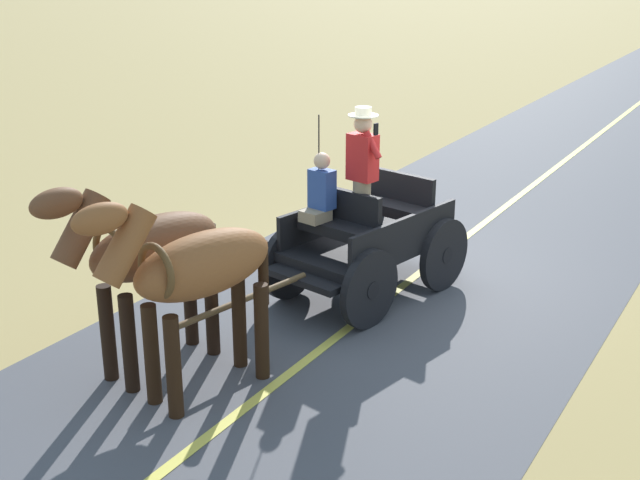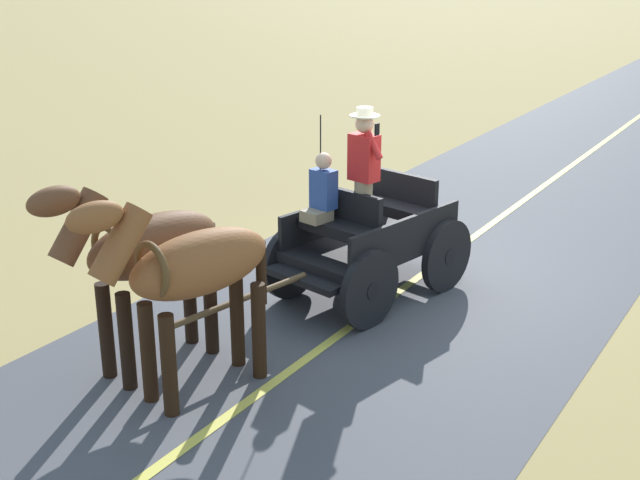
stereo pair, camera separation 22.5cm
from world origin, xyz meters
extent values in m
plane|color=tan|center=(0.00, 0.00, 0.00)|extent=(200.00, 200.00, 0.00)
cube|color=#4C4C51|center=(0.00, 0.00, 0.00)|extent=(5.36, 160.00, 0.01)
cube|color=#DBCC4C|center=(0.00, 0.00, 0.01)|extent=(0.12, 160.00, 0.00)
cube|color=black|center=(0.31, 0.65, 0.66)|extent=(1.61, 2.39, 0.12)
cube|color=black|center=(-0.25, 0.76, 0.94)|extent=(0.47, 2.06, 0.44)
cube|color=black|center=(0.86, 0.54, 0.94)|extent=(0.47, 2.06, 0.44)
cube|color=black|center=(0.54, 1.85, 0.56)|extent=(1.11, 0.45, 0.08)
cube|color=black|center=(0.07, -0.52, 0.48)|extent=(0.75, 0.34, 0.06)
cube|color=black|center=(0.42, 1.25, 1.04)|extent=(1.07, 0.55, 0.14)
cube|color=black|center=(0.39, 1.07, 1.26)|extent=(1.02, 0.28, 0.44)
cube|color=black|center=(0.21, 0.17, 1.04)|extent=(1.07, 0.55, 0.14)
cube|color=black|center=(0.17, -0.01, 1.26)|extent=(1.02, 0.28, 0.44)
cylinder|color=black|center=(-0.18, 1.53, 0.48)|extent=(0.29, 0.96, 0.96)
cylinder|color=black|center=(-0.18, 1.53, 0.48)|extent=(0.16, 0.23, 0.21)
cylinder|color=black|center=(1.09, 1.28, 0.48)|extent=(0.29, 0.96, 0.96)
cylinder|color=black|center=(1.09, 1.28, 0.48)|extent=(0.16, 0.23, 0.21)
cylinder|color=black|center=(-0.48, 0.02, 0.48)|extent=(0.29, 0.96, 0.96)
cylinder|color=black|center=(-0.48, 0.02, 0.48)|extent=(0.16, 0.23, 0.21)
cylinder|color=black|center=(0.79, -0.23, 0.48)|extent=(0.29, 0.96, 0.96)
cylinder|color=black|center=(0.79, -0.23, 0.48)|extent=(0.16, 0.23, 0.21)
cylinder|color=brown|center=(0.74, 2.81, 0.61)|extent=(0.46, 1.97, 0.07)
cylinder|color=black|center=(0.72, 1.19, 1.74)|extent=(0.02, 0.02, 1.30)
cylinder|color=#998466|center=(0.22, 1.01, 1.17)|extent=(0.22, 0.22, 0.90)
cube|color=red|center=(0.22, 1.01, 1.90)|extent=(0.38, 0.28, 0.56)
sphere|color=beige|center=(0.22, 1.01, 2.30)|extent=(0.22, 0.22, 0.22)
cylinder|color=beige|center=(0.22, 1.01, 2.40)|extent=(0.36, 0.36, 0.01)
cylinder|color=beige|center=(0.22, 1.01, 2.45)|extent=(0.20, 0.20, 0.10)
cylinder|color=red|center=(0.05, 1.08, 2.08)|extent=(0.27, 0.13, 0.32)
cube|color=black|center=(0.00, 1.11, 2.28)|extent=(0.03, 0.07, 0.14)
cube|color=#998466|center=(0.69, 1.31, 1.18)|extent=(0.34, 0.37, 0.14)
cube|color=#2D4C99|center=(0.67, 1.20, 1.49)|extent=(0.33, 0.25, 0.48)
sphere|color=beige|center=(0.67, 1.20, 1.84)|extent=(0.20, 0.20, 0.20)
ellipsoid|color=brown|center=(0.52, 3.67, 1.37)|extent=(0.94, 1.65, 0.64)
cylinder|color=black|center=(0.49, 4.24, 0.53)|extent=(0.15, 0.15, 1.05)
cylinder|color=black|center=(0.84, 4.15, 0.53)|extent=(0.15, 0.15, 1.05)
cylinder|color=black|center=(0.21, 3.19, 0.53)|extent=(0.15, 0.15, 1.05)
cylinder|color=black|center=(0.56, 3.09, 0.53)|extent=(0.15, 0.15, 1.05)
cylinder|color=brown|center=(0.74, 4.48, 1.77)|extent=(0.42, 0.69, 0.73)
ellipsoid|color=brown|center=(0.79, 4.70, 2.07)|extent=(0.35, 0.58, 0.28)
cube|color=black|center=(0.73, 4.46, 1.81)|extent=(0.19, 0.50, 0.56)
cylinder|color=black|center=(0.34, 2.95, 1.07)|extent=(0.11, 0.11, 0.70)
torus|color=brown|center=(0.66, 4.20, 1.45)|extent=(0.55, 0.21, 0.55)
ellipsoid|color=brown|center=(1.26, 3.52, 1.37)|extent=(0.84, 1.64, 0.64)
cylinder|color=black|center=(1.19, 4.09, 0.53)|extent=(0.15, 0.15, 1.05)
cylinder|color=black|center=(1.54, 4.02, 0.53)|extent=(0.15, 0.15, 1.05)
cylinder|color=black|center=(0.98, 3.02, 0.53)|extent=(0.15, 0.15, 1.05)
cylinder|color=black|center=(1.34, 2.95, 0.53)|extent=(0.15, 0.15, 1.05)
cylinder|color=brown|center=(1.42, 4.35, 1.77)|extent=(0.38, 0.69, 0.73)
ellipsoid|color=brown|center=(1.46, 4.56, 2.07)|extent=(0.32, 0.57, 0.28)
cube|color=black|center=(1.42, 4.33, 1.81)|extent=(0.15, 0.50, 0.56)
cylinder|color=black|center=(1.13, 2.79, 1.07)|extent=(0.11, 0.11, 0.70)
torus|color=brown|center=(1.37, 4.06, 1.45)|extent=(0.55, 0.17, 0.55)
camera|label=1|loc=(-4.24, 9.47, 4.26)|focal=46.41mm
camera|label=2|loc=(-4.43, 9.36, 4.26)|focal=46.41mm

